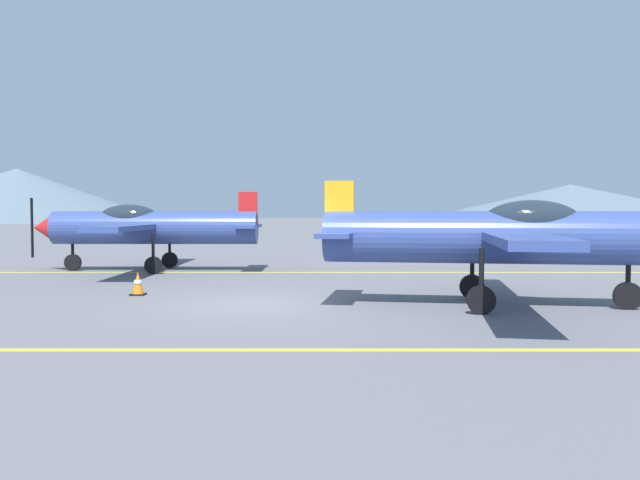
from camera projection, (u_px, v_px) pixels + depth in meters
ground_plane at (262, 304)px, 14.47m from camera, size 400.00×400.00×0.00m
apron_line_near at (234, 350)px, 9.68m from camera, size 80.00×0.16×0.01m
apron_line_far at (282, 272)px, 22.03m from camera, size 80.00×0.16×0.01m
airplane_near at (500, 235)px, 14.07m from camera, size 8.21×9.41×2.81m
airplane_mid at (146, 226)px, 22.63m from camera, size 8.09×9.34×2.81m
car_sedan at (547, 240)px, 28.92m from camera, size 4.61×2.81×1.62m
traffic_cone_front at (137, 284)px, 16.06m from camera, size 0.36×0.36×0.59m
hill_left at (16, 195)px, 135.95m from camera, size 62.43×62.43×11.33m
hill_centerleft at (569, 202)px, 173.54m from camera, size 81.25×81.25×9.52m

